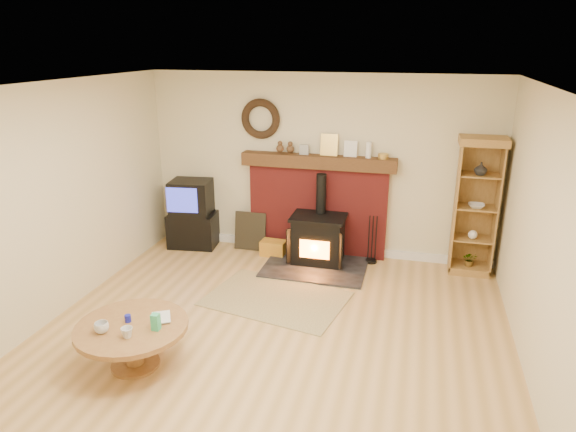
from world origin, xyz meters
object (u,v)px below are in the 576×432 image
(wood_stove, at_px, (318,241))
(curio_cabinet, at_px, (476,206))
(tv_unit, at_px, (192,215))
(coffee_table, at_px, (132,333))

(wood_stove, height_order, curio_cabinet, curio_cabinet)
(wood_stove, distance_m, tv_unit, 2.00)
(curio_cabinet, xyz_separation_m, coffee_table, (-3.28, -3.12, -0.56))
(wood_stove, height_order, tv_unit, wood_stove)
(tv_unit, bearing_deg, wood_stove, -5.66)
(coffee_table, bearing_deg, wood_stove, 66.63)
(wood_stove, xyz_separation_m, curio_cabinet, (2.06, 0.28, 0.59))
(curio_cabinet, height_order, coffee_table, curio_cabinet)
(tv_unit, relative_size, coffee_table, 0.97)
(wood_stove, bearing_deg, curio_cabinet, 7.81)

